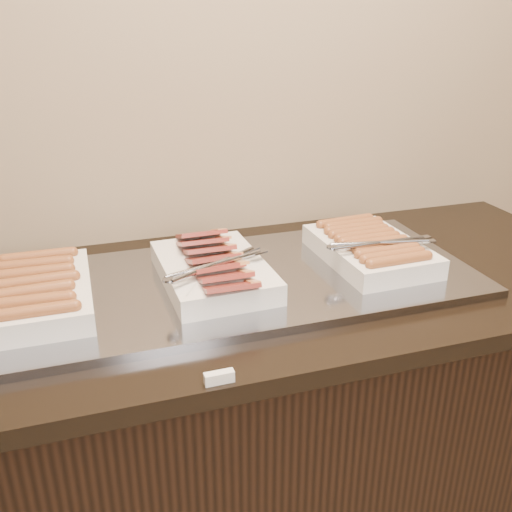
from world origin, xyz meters
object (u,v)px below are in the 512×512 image
at_px(dish_right, 371,248).
at_px(counter, 223,439).
at_px(dish_left, 36,293).
at_px(dish_center, 213,269).
at_px(warming_tray, 223,284).

bearing_deg(dish_right, counter, 177.71).
bearing_deg(dish_right, dish_left, 178.02).
bearing_deg(dish_right, dish_center, 178.35).
height_order(warming_tray, dish_center, dish_center).
bearing_deg(dish_center, dish_left, 177.47).
xyz_separation_m(dish_center, dish_right, (0.40, 0.00, 0.00)).
distance_m(warming_tray, dish_center, 0.05).
bearing_deg(dish_center, dish_right, -1.85).
distance_m(warming_tray, dish_right, 0.38).
bearing_deg(dish_center, warming_tray, 8.47).
xyz_separation_m(dish_left, dish_right, (0.79, -0.00, 0.00)).
relative_size(counter, dish_right, 6.06).
xyz_separation_m(warming_tray, dish_center, (-0.02, -0.00, 0.04)).
bearing_deg(counter, dish_center, -161.90).
xyz_separation_m(dish_left, dish_center, (0.39, -0.00, 0.00)).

